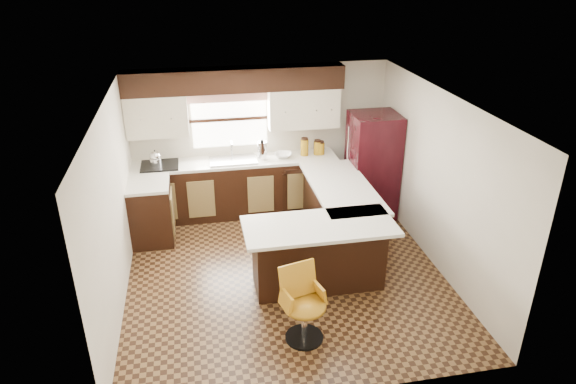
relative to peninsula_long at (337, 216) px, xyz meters
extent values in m
plane|color=#49301A|center=(-0.90, -0.62, -0.45)|extent=(4.40, 4.40, 0.00)
plane|color=silver|center=(-0.90, -0.62, 1.95)|extent=(4.40, 4.40, 0.00)
plane|color=beige|center=(-0.90, 1.58, 0.75)|extent=(4.40, 0.00, 4.40)
plane|color=beige|center=(-0.90, -2.83, 0.75)|extent=(4.40, 0.00, 4.40)
plane|color=beige|center=(-3.00, -0.62, 0.75)|extent=(0.00, 4.40, 4.40)
plane|color=beige|center=(1.20, -0.62, 0.75)|extent=(0.00, 4.40, 4.40)
cube|color=black|center=(-1.35, 1.28, 0.00)|extent=(3.30, 0.60, 0.90)
cube|color=black|center=(-2.70, 0.62, 0.00)|extent=(0.60, 0.70, 0.90)
cube|color=silver|center=(-1.35, 1.28, 0.47)|extent=(3.30, 0.60, 0.04)
cube|color=silver|center=(-2.70, 0.62, 0.47)|extent=(0.60, 0.70, 0.04)
cube|color=black|center=(-1.30, 1.40, 1.77)|extent=(3.40, 0.35, 0.36)
cube|color=beige|center=(-2.52, 1.40, 1.27)|extent=(0.94, 0.35, 0.64)
cube|color=beige|center=(-0.22, 1.40, 1.27)|extent=(1.14, 0.35, 0.64)
cube|color=white|center=(-1.40, 1.56, 1.10)|extent=(1.20, 0.02, 0.90)
cube|color=#D19B93|center=(-1.40, 1.52, 1.49)|extent=(1.30, 0.06, 0.18)
cube|color=#B2B2B7|center=(-1.40, 1.25, 0.51)|extent=(0.75, 0.45, 0.03)
cube|color=black|center=(-0.35, 0.99, -0.02)|extent=(0.58, 0.03, 0.78)
cube|color=black|center=(-2.55, 1.25, 0.51)|extent=(0.58, 0.50, 0.02)
cube|color=black|center=(0.00, 0.00, 0.00)|extent=(0.60, 1.95, 0.90)
cube|color=black|center=(-0.53, -0.97, 0.00)|extent=(1.65, 0.60, 0.90)
cube|color=silver|center=(0.05, 0.00, 0.47)|extent=(0.84, 1.95, 0.04)
cube|color=silver|center=(-0.55, -1.06, 0.47)|extent=(1.89, 0.84, 0.04)
cube|color=black|center=(0.81, 0.84, 0.41)|extent=(0.74, 0.71, 1.72)
cylinder|color=silver|center=(-0.92, 1.28, 0.64)|extent=(0.15, 0.15, 0.28)
imported|color=white|center=(-0.57, 1.27, 0.53)|extent=(0.34, 0.34, 0.07)
cylinder|color=#9F7210|center=(-0.21, 1.30, 0.63)|extent=(0.13, 0.13, 0.27)
cylinder|color=#9F7210|center=(0.01, 1.30, 0.61)|extent=(0.13, 0.13, 0.22)
cylinder|color=#9F7210|center=(0.06, 1.30, 0.59)|extent=(0.14, 0.14, 0.20)
camera|label=1|loc=(-1.97, -6.45, 3.55)|focal=32.00mm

